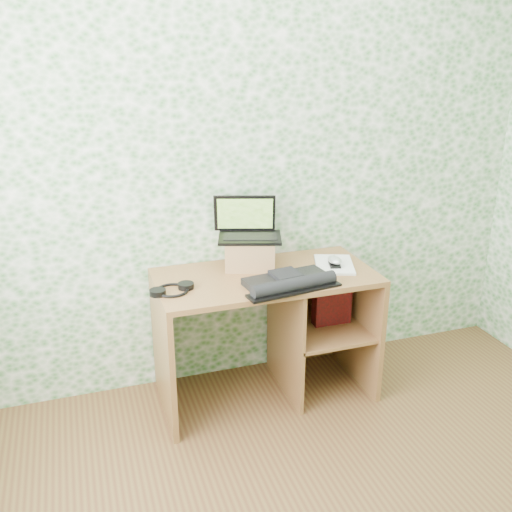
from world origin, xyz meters
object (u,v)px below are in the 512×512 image
object	(u,v)px
notepad	(334,265)
desk	(277,315)
laptop	(248,228)
keyboard	(289,282)
riser	(250,253)

from	to	relation	value
notepad	desk	bearing A→B (deg)	-164.40
laptop	keyboard	size ratio (longest dim) A/B	0.77
desk	riser	world-z (taller)	riser
keyboard	notepad	size ratio (longest dim) A/B	1.75
desk	laptop	world-z (taller)	laptop
laptop	desk	bearing A→B (deg)	-33.69
desk	laptop	xyz separation A→B (m)	(-0.12, 0.15, 0.49)
riser	notepad	xyz separation A→B (m)	(0.46, -0.14, -0.07)
keyboard	desk	bearing A→B (deg)	78.77
keyboard	notepad	xyz separation A→B (m)	(0.35, 0.19, -0.02)
keyboard	notepad	bearing A→B (deg)	21.04
keyboard	riser	bearing A→B (deg)	100.33
riser	notepad	bearing A→B (deg)	-17.10
laptop	notepad	bearing A→B (deg)	-3.60
riser	keyboard	bearing A→B (deg)	-71.86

